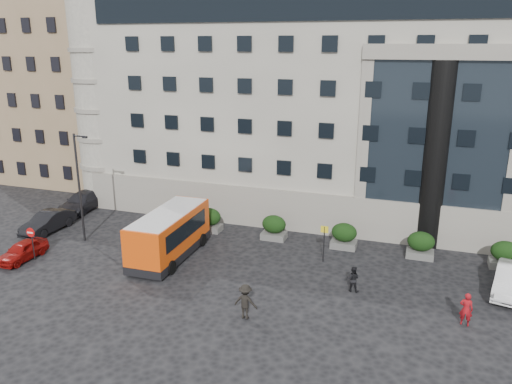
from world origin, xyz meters
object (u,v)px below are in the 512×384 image
parked_car_d (134,186)px  no_entry_sign (31,237)px  hedge_a (210,220)px  hedge_e (505,255)px  parked_car_b (48,222)px  hedge_c (344,236)px  pedestrian_b (353,279)px  pedestrian_c (245,302)px  white_taxi (511,280)px  hedge_d (421,245)px  minibus (169,233)px  hedge_b (274,227)px  pedestrian_a (466,309)px  red_truck (170,177)px  street_lamp (80,184)px  parked_car_c (82,202)px  parked_car_a (22,251)px  bus_stop_sign (324,237)px

parked_car_d → no_entry_sign: bearing=-85.1°
hedge_a → hedge_e: (20.80, 0.00, 0.00)m
hedge_a → parked_car_b: bearing=-160.7°
parked_car_d → hedge_e: bearing=-15.1°
hedge_c → no_entry_sign: bearing=-155.5°
hedge_c → hedge_e: size_ratio=1.00×
hedge_e → pedestrian_b: hedge_e is taller
parked_car_b → parked_car_d: bearing=87.3°
parked_car_b → pedestrian_b: bearing=-4.3°
pedestrian_c → white_taxi: bearing=-149.7°
hedge_c → hedge_d: (5.20, 0.00, 0.00)m
minibus → pedestrian_c: bearing=-38.6°
hedge_b → pedestrian_a: bearing=-32.6°
red_truck → pedestrian_a: (26.08, -16.83, -0.61)m
minibus → parked_car_d: minibus is taller
street_lamp → hedge_a: bearing=31.2°
parked_car_c → white_taxi: white_taxi is taller
minibus → white_taxi: bearing=3.8°
hedge_d → white_taxi: bearing=-35.1°
hedge_d → street_lamp: street_lamp is taller
parked_car_c → hedge_c: bearing=-6.5°
parked_car_a → pedestrian_a: (27.77, 0.83, 0.27)m
bus_stop_sign → pedestrian_a: (8.50, -5.37, -0.82)m
pedestrian_a → white_taxi: bearing=-112.3°
hedge_a → pedestrian_b: 13.53m
hedge_b → red_truck: size_ratio=0.31×
red_truck → hedge_c: bearing=-36.9°
street_lamp → pedestrian_c: street_lamp is taller
pedestrian_a → pedestrian_b: 6.32m
pedestrian_c → no_entry_sign: bearing=-7.1°
hedge_b → pedestrian_a: (12.80, -8.17, -0.02)m
red_truck → white_taxi: bearing=-34.8°
hedge_a → hedge_d: (15.60, 0.00, 0.00)m
hedge_a → bus_stop_sign: bus_stop_sign is taller
parked_car_d → street_lamp: bearing=-77.7°
red_truck → hedge_d: bearing=-31.9°
hedge_a → pedestrian_a: bearing=-24.4°
hedge_c → street_lamp: (-18.34, -4.80, 3.44)m
parked_car_d → pedestrian_b: (23.07, -13.36, 0.04)m
no_entry_sign → minibus: (8.43, 3.48, 0.10)m
red_truck → hedge_a: bearing=-58.7°
hedge_b → pedestrian_c: pedestrian_c is taller
hedge_d → bus_stop_sign: 6.76m
street_lamp → parked_car_d: 12.76m
hedge_d → parked_car_d: hedge_d is taller
street_lamp → parked_car_b: street_lamp is taller
hedge_b → pedestrian_a: 15.19m
parked_car_c → red_truck: bearing=55.6°
white_taxi → pedestrian_b: (-8.77, -2.75, -0.02)m
no_entry_sign → parked_car_b: 5.56m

